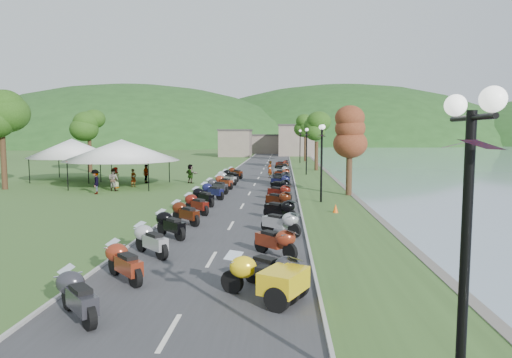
{
  "coord_description": "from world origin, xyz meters",
  "views": [
    {
      "loc": [
        2.56,
        -11.76,
        4.49
      ],
      "look_at": [
        0.61,
        20.07,
        1.3
      ],
      "focal_mm": 32.0,
      "sensor_mm": 36.0,
      "label": 1
    }
  ],
  "objects": [
    {
      "name": "vendor_tent_side",
      "position": [
        -17.66,
        30.63,
        2.0
      ],
      "size": [
        5.48,
        5.48,
        4.0
      ],
      "primitive_type": null,
      "color": "silver",
      "rests_on": "ground"
    },
    {
      "name": "ground",
      "position": [
        0.0,
        0.0,
        0.0
      ],
      "size": [
        400.0,
        400.0,
        0.0
      ],
      "primitive_type": "plane",
      "color": "#426A2D",
      "rests_on": "ground"
    },
    {
      "name": "tree_park_left",
      "position": [
        -19.9,
        23.45,
        4.87
      ],
      "size": [
        3.5,
        3.5,
        9.74
      ],
      "primitive_type": null,
      "color": "#2D5B18",
      "rests_on": "ground"
    },
    {
      "name": "far_building",
      "position": [
        -2.0,
        85.0,
        2.5
      ],
      "size": [
        18.0,
        16.0,
        5.0
      ],
      "primitive_type": "cube",
      "color": "gray",
      "rests_on": "ground"
    },
    {
      "name": "hills_backdrop",
      "position": [
        0.0,
        200.0,
        0.0
      ],
      "size": [
        360.0,
        120.0,
        76.0
      ],
      "primitive_type": null,
      "color": "#285621",
      "rests_on": "ground"
    },
    {
      "name": "pedestrian_a",
      "position": [
        -10.08,
        25.69,
        0.0
      ],
      "size": [
        0.63,
        0.68,
        1.52
      ],
      "primitive_type": "imported",
      "rotation": [
        0.0,
        0.0,
        1.04
      ],
      "color": "slate",
      "rests_on": "ground"
    },
    {
      "name": "streetlamp_near",
      "position": [
        5.06,
        -5.47,
        2.5
      ],
      "size": [
        1.4,
        1.4,
        5.0
      ],
      "primitive_type": null,
      "color": "black",
      "rests_on": "ground"
    },
    {
      "name": "yellow_trike",
      "position": [
        1.97,
        0.21,
        0.58
      ],
      "size": [
        2.95,
        2.53,
        1.15
      ],
      "primitive_type": null,
      "rotation": [
        0.0,
        0.0,
        2.67
      ],
      "color": "yellow",
      "rests_on": "ground"
    },
    {
      "name": "tree_lakeside",
      "position": [
        7.28,
        21.51,
        3.65
      ],
      "size": [
        2.63,
        2.63,
        7.31
      ],
      "primitive_type": null,
      "color": "#2D5B18",
      "rests_on": "ground"
    },
    {
      "name": "vendor_tent_main",
      "position": [
        -11.19,
        26.17,
        2.0
      ],
      "size": [
        6.47,
        6.47,
        4.0
      ],
      "primitive_type": null,
      "color": "silver",
      "rests_on": "ground"
    },
    {
      "name": "road",
      "position": [
        0.0,
        40.0,
        0.01
      ],
      "size": [
        7.0,
        120.0,
        0.02
      ],
      "primitive_type": "cube",
      "color": "#38383B",
      "rests_on": "ground"
    },
    {
      "name": "pedestrian_b",
      "position": [
        -10.78,
        22.99,
        0.0
      ],
      "size": [
        0.97,
        0.72,
        1.77
      ],
      "primitive_type": "imported",
      "rotation": [
        0.0,
        0.0,
        2.83
      ],
      "color": "slate",
      "rests_on": "ground"
    },
    {
      "name": "moto_row_left",
      "position": [
        -2.36,
        15.98,
        0.55
      ],
      "size": [
        2.6,
        37.17,
        1.1
      ],
      "primitive_type": null,
      "color": "#331411",
      "rests_on": "ground"
    },
    {
      "name": "traffic_cone_near",
      "position": [
        -2.14,
        11.13,
        0.24
      ],
      "size": [
        0.3,
        0.3,
        0.47
      ],
      "primitive_type": "cone",
      "color": "#F2590C",
      "rests_on": "ground"
    },
    {
      "name": "pedestrian_c",
      "position": [
        -11.41,
        21.07,
        0.0
      ],
      "size": [
        0.9,
        1.28,
        1.84
      ],
      "primitive_type": "imported",
      "rotation": [
        0.0,
        0.0,
        5.09
      ],
      "color": "slate",
      "rests_on": "ground"
    },
    {
      "name": "moto_row_right",
      "position": [
        2.32,
        23.94,
        0.55
      ],
      "size": [
        2.6,
        48.12,
        1.1
      ],
      "primitive_type": null,
      "color": "#331411",
      "rests_on": "ground"
    }
  ]
}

